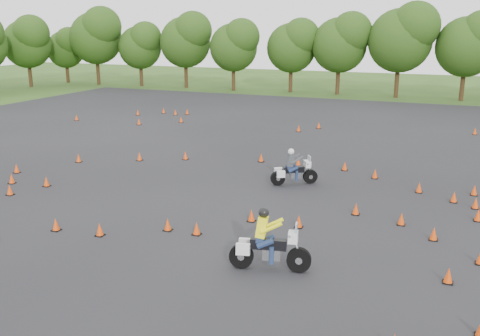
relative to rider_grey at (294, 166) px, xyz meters
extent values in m
plane|color=#2D5119|center=(-1.81, -6.33, -0.88)|extent=(140.00, 140.00, 0.00)
plane|color=black|center=(-1.81, -0.33, -0.88)|extent=(62.00, 62.00, 0.00)
cone|color=#E04209|center=(-10.62, -4.66, -0.65)|extent=(0.26, 0.26, 0.45)
cone|color=#E04209|center=(-0.76, 3.40, -0.65)|extent=(0.26, 0.26, 0.45)
cone|color=#E04209|center=(7.02, -7.95, -0.65)|extent=(0.26, 0.26, 0.45)
cone|color=#E04209|center=(6.47, -4.71, -0.65)|extent=(0.26, 0.26, 0.45)
cone|color=#E04209|center=(-4.63, -8.75, -0.65)|extent=(0.26, 0.26, 0.45)
cone|color=#E04209|center=(5.26, -3.60, -0.65)|extent=(0.26, 0.26, 0.45)
cone|color=#E04209|center=(5.59, 0.87, -0.65)|extent=(0.26, 0.26, 0.45)
cone|color=#E04209|center=(1.73, 3.40, -0.65)|extent=(0.26, 0.26, 0.45)
cone|color=#E04209|center=(-3.35, 12.55, -0.65)|extent=(0.26, 0.26, 0.45)
cone|color=#E04209|center=(-11.21, -6.31, -0.65)|extent=(0.26, 0.26, 0.45)
cone|color=#E04209|center=(-13.69, -3.34, -0.65)|extent=(0.26, 0.26, 0.45)
cone|color=#E04209|center=(7.95, -2.08, -0.65)|extent=(0.26, 0.26, 0.45)
cone|color=#E04209|center=(-16.29, 16.08, -0.65)|extent=(0.26, 0.26, 0.45)
cone|color=#E04209|center=(3.47, -3.10, -0.65)|extent=(0.26, 0.26, 0.45)
cone|color=#E04209|center=(3.41, 2.46, -0.65)|extent=(0.26, 0.26, 0.45)
cone|color=#E04209|center=(-12.78, 12.67, -0.65)|extent=(0.26, 0.26, 0.45)
cone|color=#E04209|center=(-2.32, 14.25, -0.65)|extent=(0.26, 0.26, 0.45)
cone|color=#E04209|center=(8.17, 16.09, -0.65)|extent=(0.26, 0.26, 0.45)
cone|color=#E04209|center=(-2.90, 3.47, -0.65)|extent=(0.26, 0.26, 0.45)
cone|color=#E04209|center=(-14.12, 16.27, -0.65)|extent=(0.26, 0.26, 0.45)
cone|color=#E04209|center=(7.88, 1.36, -0.65)|extent=(0.26, 0.26, 0.45)
cone|color=#E04209|center=(-17.78, 14.41, -0.65)|extent=(0.26, 0.26, 0.45)
cone|color=#E04209|center=(-12.49, -4.89, -0.65)|extent=(0.26, 0.26, 0.45)
cone|color=#E04209|center=(-12.17, -0.37, -0.65)|extent=(0.26, 0.26, 0.45)
cone|color=#E04209|center=(7.06, -0.01, -0.65)|extent=(0.26, 0.26, 0.45)
cone|color=#E04209|center=(-6.42, -8.94, -0.65)|extent=(0.26, 0.26, 0.45)
cone|color=#E04209|center=(-15.27, 10.62, -0.65)|extent=(0.26, 0.26, 0.45)
cone|color=#E04209|center=(-0.11, -5.37, -0.65)|extent=(0.26, 0.26, 0.45)
cone|color=#E04209|center=(-7.00, 2.36, -0.65)|extent=(0.26, 0.26, 0.45)
cone|color=#E04209|center=(-9.27, 1.20, -0.65)|extent=(0.26, 0.26, 0.45)
cone|color=#E04209|center=(-1.45, -7.37, -0.65)|extent=(0.26, 0.26, 0.45)
cone|color=#E04209|center=(-14.91, 15.65, -0.65)|extent=(0.26, 0.26, 0.45)
cone|color=#E04209|center=(7.90, -0.55, -0.65)|extent=(0.26, 0.26, 0.45)
cone|color=#E04209|center=(1.75, -5.31, -0.65)|extent=(0.26, 0.26, 0.45)
cone|color=#E04209|center=(-2.62, -7.40, -0.65)|extent=(0.26, 0.26, 0.45)
cone|color=#E04209|center=(-20.88, 10.41, -0.65)|extent=(0.26, 0.26, 0.45)
camera|label=1|loc=(6.71, -23.41, 6.42)|focal=40.00mm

